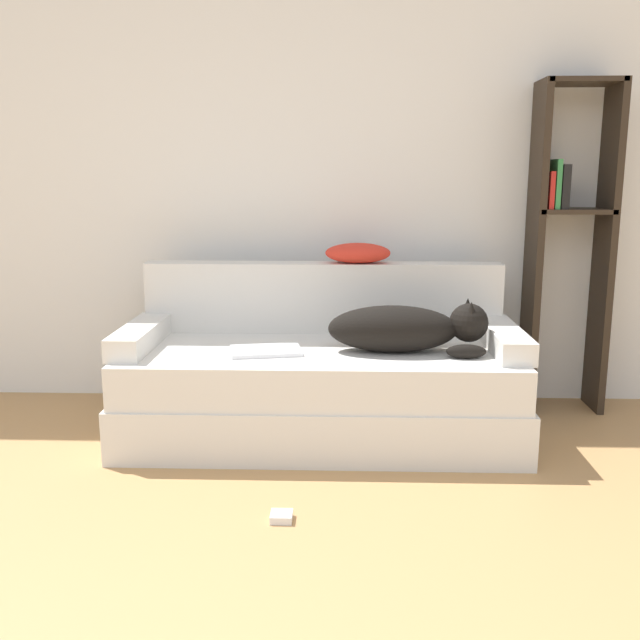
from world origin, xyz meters
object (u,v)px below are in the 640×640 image
at_px(bookshelf, 569,233).
at_px(dog, 406,328).
at_px(throw_pillow, 358,253).
at_px(couch, 321,392).
at_px(power_adapter, 281,517).
at_px(laptop, 266,351).

bearing_deg(bookshelf, dog, -148.13).
xyz_separation_m(dog, throw_pillow, (-0.21, 0.42, 0.29)).
distance_m(couch, power_adapter, 0.90).
xyz_separation_m(dog, bookshelf, (0.87, 0.54, 0.39)).
bearing_deg(throw_pillow, laptop, -132.33).
distance_m(throw_pillow, bookshelf, 1.09).
distance_m(dog, throw_pillow, 0.56).
bearing_deg(dog, couch, 169.17).
xyz_separation_m(couch, bookshelf, (1.26, 0.47, 0.72)).
xyz_separation_m(couch, dog, (0.39, -0.07, 0.33)).
distance_m(dog, bookshelf, 1.10).
bearing_deg(couch, throw_pillow, 63.33).
xyz_separation_m(couch, laptop, (-0.25, -0.11, 0.23)).
distance_m(couch, laptop, 0.35).
xyz_separation_m(couch, throw_pillow, (0.18, 0.35, 0.63)).
bearing_deg(power_adapter, laptop, 99.91).
bearing_deg(couch, dog, -10.83).
xyz_separation_m(throw_pillow, power_adapter, (-0.29, -1.22, -0.83)).
distance_m(dog, power_adapter, 1.08).
distance_m(laptop, throw_pillow, 0.74).
height_order(dog, power_adapter, dog).
height_order(laptop, power_adapter, laptop).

